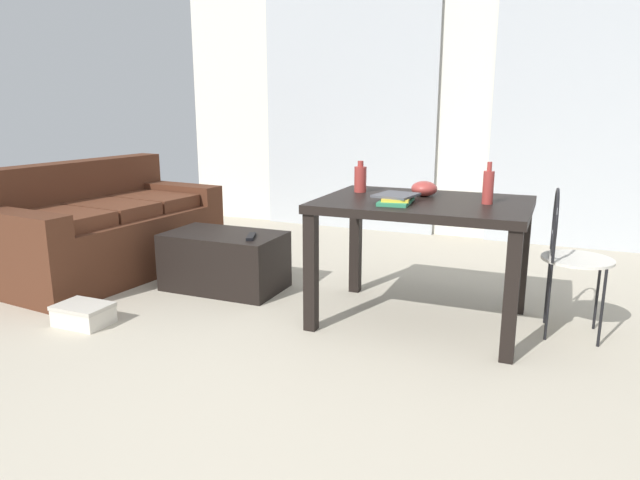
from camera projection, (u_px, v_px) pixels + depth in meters
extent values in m
plane|color=#B2A893|center=(398.00, 308.00, 3.71)|extent=(9.02, 9.02, 0.00)
cube|color=silver|center=(466.00, 99.00, 5.45)|extent=(6.09, 0.10, 2.66)
cube|color=#B2B7BC|center=(348.00, 114.00, 5.85)|extent=(1.83, 0.03, 2.37)
cube|color=#B2B7BC|center=(601.00, 116.00, 4.96)|extent=(1.83, 0.03, 2.37)
cube|color=#4C2819|center=(109.00, 244.00, 4.44)|extent=(1.06, 1.78, 0.46)
cube|color=#4C2819|center=(73.00, 187.00, 4.51)|extent=(0.37, 1.71, 0.39)
cube|color=#4C2819|center=(174.00, 192.00, 5.01)|extent=(0.91, 0.29, 0.15)
cube|color=#4C2819|center=(14.00, 223.00, 3.73)|extent=(0.91, 0.29, 0.15)
cube|color=#552D1C|center=(152.00, 201.00, 4.73)|extent=(0.69, 0.47, 0.10)
cube|color=#552D1C|center=(111.00, 209.00, 4.36)|extent=(0.69, 0.47, 0.10)
cube|color=#552D1C|center=(62.00, 219.00, 3.98)|extent=(0.69, 0.47, 0.10)
cube|color=black|center=(225.00, 261.00, 4.06)|extent=(0.82, 0.49, 0.40)
cube|color=black|center=(423.00, 204.00, 3.33)|extent=(1.19, 0.87, 0.05)
cube|color=black|center=(311.00, 273.00, 3.28)|extent=(0.07, 0.07, 0.69)
cube|color=black|center=(511.00, 297.00, 2.86)|extent=(0.07, 0.07, 0.69)
cube|color=black|center=(356.00, 243.00, 3.97)|extent=(0.07, 0.07, 0.69)
cube|color=black|center=(522.00, 260.00, 3.55)|extent=(0.07, 0.07, 0.69)
cylinder|color=silver|center=(578.00, 259.00, 3.19)|extent=(0.38, 0.38, 0.02)
cylinder|color=black|center=(602.00, 308.00, 3.07)|extent=(0.02, 0.02, 0.44)
cylinder|color=black|center=(597.00, 293.00, 3.32)|extent=(0.02, 0.02, 0.44)
cylinder|color=black|center=(548.00, 303.00, 3.16)|extent=(0.02, 0.02, 0.44)
cylinder|color=black|center=(548.00, 288.00, 3.41)|extent=(0.02, 0.02, 0.44)
torus|color=black|center=(555.00, 222.00, 3.19)|extent=(0.03, 0.38, 0.38)
cylinder|color=black|center=(554.00, 246.00, 3.06)|extent=(0.02, 0.02, 0.19)
cylinder|color=black|center=(553.00, 233.00, 3.36)|extent=(0.02, 0.02, 0.19)
cylinder|color=#99332D|center=(360.00, 179.00, 3.62)|extent=(0.08, 0.08, 0.16)
cylinder|color=#99332D|center=(361.00, 164.00, 3.59)|extent=(0.04, 0.04, 0.04)
cylinder|color=#99332D|center=(488.00, 188.00, 3.18)|extent=(0.06, 0.06, 0.18)
cylinder|color=#99332D|center=(490.00, 166.00, 3.15)|extent=(0.03, 0.03, 0.05)
ellipsoid|color=#9E3833|center=(424.00, 189.00, 3.46)|extent=(0.16, 0.16, 0.09)
cube|color=#2D7F56|center=(396.00, 201.00, 3.23)|extent=(0.19, 0.31, 0.02)
cube|color=gold|center=(397.00, 198.00, 3.25)|extent=(0.20, 0.30, 0.02)
cube|color=#4C4C51|center=(396.00, 195.00, 3.24)|extent=(0.24, 0.27, 0.01)
cube|color=black|center=(251.00, 237.00, 3.87)|extent=(0.11, 0.19, 0.02)
cube|color=beige|center=(84.00, 316.00, 3.42)|extent=(0.31, 0.22, 0.10)
cube|color=beige|center=(83.00, 306.00, 3.41)|extent=(0.32, 0.23, 0.02)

